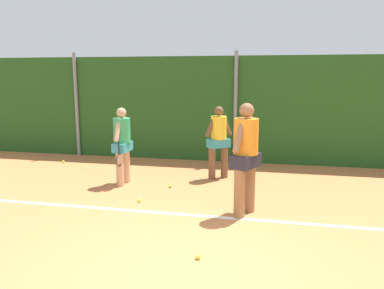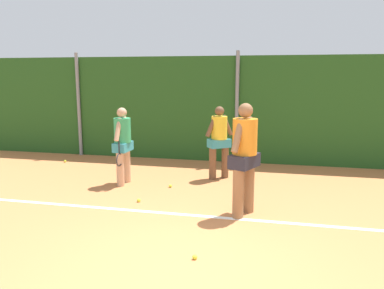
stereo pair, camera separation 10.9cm
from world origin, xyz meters
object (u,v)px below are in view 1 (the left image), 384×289
object	(u,v)px
tennis_ball_6	(170,186)
tennis_ball_7	(198,257)
player_midcourt	(122,142)
tennis_ball_5	(63,162)
player_backcourt_far	(219,138)
tennis_ball_3	(210,169)
player_foreground_near	(246,153)
tennis_ball_1	(139,201)

from	to	relation	value
tennis_ball_6	tennis_ball_7	size ratio (longest dim) A/B	1.00
player_midcourt	tennis_ball_5	bearing A→B (deg)	-121.40
player_midcourt	player_backcourt_far	bearing A→B (deg)	117.79
player_backcourt_far	tennis_ball_3	bearing A→B (deg)	76.25
player_backcourt_far	tennis_ball_3	xyz separation A→B (m)	(-0.31, 0.72, -0.91)
tennis_ball_3	tennis_ball_7	world-z (taller)	same
player_foreground_near	player_backcourt_far	distance (m)	2.39
player_foreground_near	tennis_ball_1	size ratio (longest dim) A/B	29.04
player_foreground_near	tennis_ball_5	size ratio (longest dim) A/B	29.04
player_foreground_near	tennis_ball_3	distance (m)	3.33
tennis_ball_1	player_backcourt_far	bearing A→B (deg)	59.12
tennis_ball_5	tennis_ball_7	size ratio (longest dim) A/B	1.00
tennis_ball_5	tennis_ball_3	bearing A→B (deg)	0.28
player_midcourt	tennis_ball_6	xyz separation A→B (m)	(1.07, -0.05, -0.91)
player_foreground_near	tennis_ball_6	xyz separation A→B (m)	(-1.67, 1.28, -1.04)
player_backcourt_far	tennis_ball_6	bearing A→B (deg)	-169.67
player_foreground_near	tennis_ball_3	size ratio (longest dim) A/B	29.04
player_midcourt	tennis_ball_1	xyz separation A→B (m)	(0.76, -1.10, -0.91)
player_foreground_near	tennis_ball_1	world-z (taller)	player_foreground_near
tennis_ball_6	tennis_ball_7	world-z (taller)	same
tennis_ball_5	tennis_ball_7	xyz separation A→B (m)	(4.69, -4.74, 0.00)
tennis_ball_7	tennis_ball_5	bearing A→B (deg)	134.71
tennis_ball_7	tennis_ball_3	bearing A→B (deg)	97.57
tennis_ball_6	tennis_ball_7	distance (m)	3.30
tennis_ball_3	tennis_ball_1	bearing A→B (deg)	-108.18
player_foreground_near	tennis_ball_7	world-z (taller)	player_foreground_near
tennis_ball_1	tennis_ball_6	world-z (taller)	same
tennis_ball_3	player_midcourt	bearing A→B (deg)	-135.25
player_backcourt_far	tennis_ball_6	world-z (taller)	player_backcourt_far
tennis_ball_1	tennis_ball_5	xyz separation A→B (m)	(-3.16, 2.72, 0.00)
player_foreground_near	tennis_ball_1	xyz separation A→B (m)	(-1.99, 0.23, -1.04)
tennis_ball_1	tennis_ball_5	size ratio (longest dim) A/B	1.00
tennis_ball_6	player_foreground_near	bearing A→B (deg)	-37.47
player_midcourt	tennis_ball_6	size ratio (longest dim) A/B	25.45
player_backcourt_far	player_midcourt	bearing A→B (deg)	168.05
tennis_ball_6	tennis_ball_1	bearing A→B (deg)	-106.87
player_foreground_near	tennis_ball_6	world-z (taller)	player_foreground_near
tennis_ball_5	tennis_ball_7	distance (m)	6.67
player_foreground_near	player_backcourt_far	bearing A→B (deg)	42.44
tennis_ball_7	player_foreground_near	bearing A→B (deg)	75.68
player_backcourt_far	tennis_ball_3	world-z (taller)	player_backcourt_far
player_foreground_near	tennis_ball_5	bearing A→B (deg)	83.54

